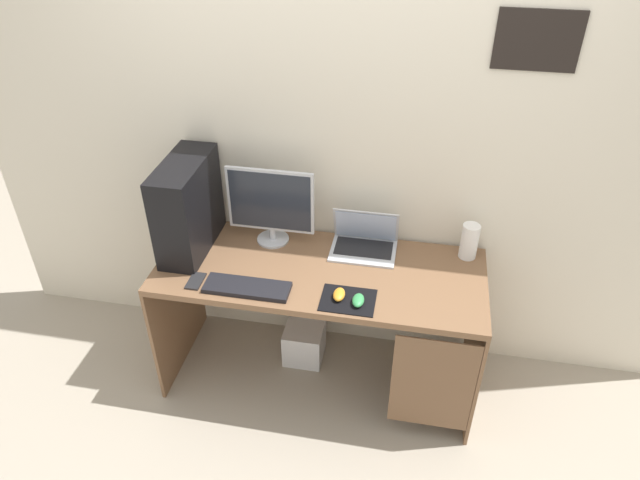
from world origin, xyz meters
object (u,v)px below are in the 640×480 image
Objects in this scene: laptop at (364,242)px; mouse_right at (358,300)px; pc_tower at (188,206)px; subwoofer at (304,342)px; speaker at (469,241)px; mouse_left at (339,294)px; monitor at (271,205)px; cell_phone at (196,281)px; keyboard at (247,287)px.

laptop is 0.45m from mouse_right.
pc_tower reaches higher than subwoofer.
speaker reaches higher than mouse_left.
pc_tower is 1.45× the size of laptop.
monitor reaches higher than laptop.
subwoofer is (0.47, 0.34, -0.67)m from cell_phone.
mouse_right reaches higher than subwoofer.
mouse_left reaches higher than subwoofer.
laptop reaches higher than mouse_right.
mouse_left is at bearing 0.94° from cell_phone.
mouse_left is at bearing -52.71° from subwoofer.
pc_tower reaches higher than monitor.
monitor reaches higher than subwoofer.
laptop is 1.53× the size of subwoofer.
laptop is at bearing 28.84° from cell_phone.
speaker is 1.40m from cell_phone.
subwoofer is at bearing -163.99° from laptop.
laptop is 0.54m from speaker.
laptop reaches higher than subwoofer.
mouse_left is (0.43, -0.40, -0.20)m from monitor.
cell_phone is 0.88m from subwoofer.
keyboard is (-1.05, -0.48, -0.08)m from speaker.
pc_tower is 0.94m from laptop.
mouse_right is 0.43× the size of subwoofer.
monitor is at bearing -177.04° from speaker.
laptop is at bearing -176.14° from speaker.
monitor is 0.62m from mouse_left.
laptop is 0.68m from keyboard.
laptop is (0.90, 0.14, -0.20)m from pc_tower.
speaker is 0.46× the size of keyboard.
keyboard is 0.45m from mouse_left.
pc_tower reaches higher than cell_phone.
monitor reaches higher than mouse_right.
speaker is at bearing 6.91° from pc_tower.
mouse_right is 0.85m from subwoofer.
pc_tower is 0.55m from keyboard.
pc_tower is at bearing 142.31° from keyboard.
monitor is 0.55m from cell_phone.
monitor is (0.41, 0.12, -0.02)m from pc_tower.
keyboard is (-0.02, -0.42, -0.21)m from monitor.
laptop reaches higher than cell_phone.
mouse_left and mouse_right have the same top height.
monitor is at bearing 137.00° from mouse_left.
monitor is 2.05× the size of subwoofer.
keyboard reaches higher than subwoofer.
pc_tower is 0.91m from mouse_left.
keyboard is at bearing -119.70° from subwoofer.
pc_tower is 1.46m from speaker.
speaker is 0.86× the size of subwoofer.
pc_tower is at bearing -175.35° from subwoofer.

